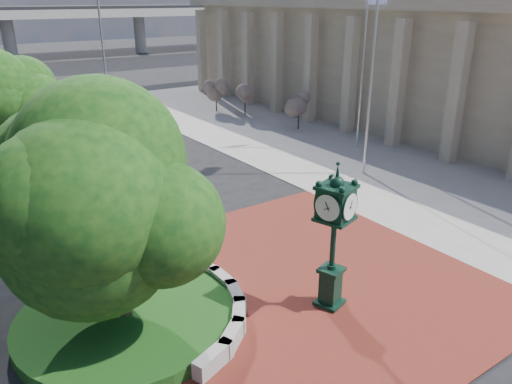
% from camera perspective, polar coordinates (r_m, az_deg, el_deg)
% --- Properties ---
extents(ground, '(200.00, 200.00, 0.00)m').
position_cam_1_polar(ground, '(17.12, 1.40, -9.18)').
color(ground, black).
rests_on(ground, ground).
extents(plaza, '(12.00, 12.00, 0.04)m').
position_cam_1_polar(plaza, '(16.44, 3.50, -10.56)').
color(plaza, maroon).
rests_on(plaza, ground).
extents(sidewalk, '(20.00, 50.00, 0.04)m').
position_cam_1_polar(sidewalk, '(34.16, 13.24, 6.08)').
color(sidewalk, '#9E9B93').
rests_on(sidewalk, ground).
extents(planter_wall, '(2.96, 6.77, 0.54)m').
position_cam_1_polar(planter_wall, '(15.76, -6.71, -11.15)').
color(planter_wall, '#9E9B93').
rests_on(planter_wall, ground).
extents(grass_bed, '(6.10, 6.10, 0.40)m').
position_cam_1_polar(grass_bed, '(15.06, -14.59, -13.80)').
color(grass_bed, '#123F14').
rests_on(grass_bed, ground).
extents(civic_building, '(17.35, 44.00, 8.60)m').
position_cam_1_polar(civic_building, '(40.46, 19.13, 14.04)').
color(civic_building, tan).
rests_on(civic_building, ground).
extents(tree_planter, '(5.20, 5.20, 6.33)m').
position_cam_1_polar(tree_planter, '(13.39, -15.97, -1.33)').
color(tree_planter, '#38281C').
rests_on(tree_planter, ground).
extents(tree_street, '(4.40, 4.40, 5.45)m').
position_cam_1_polar(tree_street, '(30.71, -25.78, 9.03)').
color(tree_street, '#38281C').
rests_on(tree_street, ground).
extents(post_clock, '(1.13, 1.13, 4.48)m').
position_cam_1_polar(post_clock, '(14.45, 8.88, -4.48)').
color(post_clock, black).
rests_on(post_clock, ground).
extents(parked_car, '(3.15, 5.39, 1.72)m').
position_cam_1_polar(parked_car, '(49.64, -22.54, 10.70)').
color(parked_car, '#4E1B0B').
rests_on(parked_car, ground).
extents(flagpole_a, '(1.55, 0.86, 10.71)m').
position_cam_1_polar(flagpole_a, '(25.75, 13.14, 13.67)').
color(flagpole_a, silver).
rests_on(flagpole_a, ground).
extents(flagpole_b, '(1.49, 0.29, 9.58)m').
position_cam_1_polar(flagpole_b, '(30.62, 12.10, 13.81)').
color(flagpole_b, silver).
rests_on(flagpole_b, ground).
extents(street_lamp_near, '(2.00, 0.96, 9.38)m').
position_cam_1_polar(street_lamp_near, '(43.15, -16.87, 16.25)').
color(street_lamp_near, slate).
rests_on(street_lamp_near, ground).
extents(shrub_near, '(1.20, 1.20, 2.20)m').
position_cam_1_polar(shrub_near, '(35.21, 4.92, 9.65)').
color(shrub_near, '#38281C').
rests_on(shrub_near, ground).
extents(shrub_mid, '(1.20, 1.20, 2.20)m').
position_cam_1_polar(shrub_mid, '(39.51, -1.28, 11.01)').
color(shrub_mid, '#38281C').
rests_on(shrub_mid, ground).
extents(shrub_far, '(1.20, 1.20, 2.20)m').
position_cam_1_polar(shrub_far, '(41.07, -4.60, 11.34)').
color(shrub_far, '#38281C').
rests_on(shrub_far, ground).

